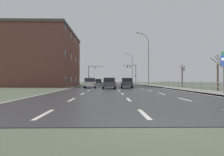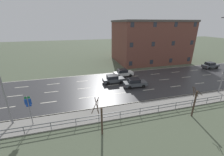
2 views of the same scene
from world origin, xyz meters
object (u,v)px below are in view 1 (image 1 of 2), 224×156
at_px(car_near_left, 127,83).
at_px(car_distant, 109,83).
at_px(car_far_left, 98,82).
at_px(car_mid_centre, 127,82).
at_px(street_lamp_midground, 148,60).
at_px(brick_building, 42,59).
at_px(street_lamp_distant, 132,69).
at_px(highway_sign, 223,67).
at_px(traffic_signal_left, 91,72).
at_px(car_far_right, 90,83).
at_px(traffic_signal_right, 133,71).

bearing_deg(car_near_left, car_distant, -128.16).
distance_m(car_far_left, car_mid_centre, 8.55).
distance_m(street_lamp_midground, brick_building, 23.08).
distance_m(street_lamp_distant, highway_sign, 57.88).
relative_size(traffic_signal_left, brick_building, 0.31).
distance_m(traffic_signal_left, car_mid_centre, 15.94).
bearing_deg(car_mid_centre, car_far_right, -110.86).
bearing_deg(car_distant, highway_sign, -51.69).
xyz_separation_m(street_lamp_midground, traffic_signal_right, (-0.52, 22.80, -1.37)).
bearing_deg(car_far_left, car_far_right, -92.77).
bearing_deg(car_near_left, car_far_left, 106.72).
xyz_separation_m(street_lamp_distant, car_mid_centre, (-3.25, -16.48, -4.57)).
bearing_deg(brick_building, traffic_signal_right, 45.70).
distance_m(highway_sign, car_distant, 15.49).
bearing_deg(car_distant, car_far_right, 134.58).
xyz_separation_m(highway_sign, traffic_signal_left, (-15.39, 52.22, 1.72)).
relative_size(highway_sign, traffic_signal_left, 0.59).
height_order(traffic_signal_left, car_far_left, traffic_signal_left).
height_order(highway_sign, car_far_left, highway_sign).
xyz_separation_m(street_lamp_distant, traffic_signal_right, (-0.50, -7.24, -1.03)).
height_order(car_far_left, car_distant, same).
bearing_deg(street_lamp_midground, car_far_left, 136.53).
bearing_deg(car_far_right, car_mid_centre, 70.01).
bearing_deg(car_far_right, brick_building, 130.85).
distance_m(street_lamp_midground, traffic_signal_left, 28.45).
xyz_separation_m(car_far_left, brick_building, (-11.73, -11.07, 4.99)).
relative_size(street_lamp_midground, car_distant, 2.85).
height_order(traffic_signal_right, car_mid_centre, traffic_signal_right).
xyz_separation_m(highway_sign, brick_building, (-24.03, 27.45, 3.46)).
distance_m(highway_sign, brick_building, 36.65).
bearing_deg(highway_sign, car_mid_centre, 95.84).
bearing_deg(car_far_left, street_lamp_midground, -45.78).
relative_size(traffic_signal_left, car_far_right, 1.48).
relative_size(street_lamp_midground, traffic_signal_left, 1.90).
relative_size(street_lamp_distant, car_far_right, 2.65).
relative_size(street_lamp_midground, car_far_right, 2.81).
distance_m(car_far_right, car_far_left, 23.32).
xyz_separation_m(car_far_right, brick_building, (-11.54, 12.25, 4.99)).
xyz_separation_m(traffic_signal_right, car_near_left, (-5.20, -35.21, -3.54)).
bearing_deg(traffic_signal_right, traffic_signal_left, 173.17).
relative_size(traffic_signal_left, car_near_left, 1.47).
bearing_deg(traffic_signal_left, car_distant, -81.64).
distance_m(highway_sign, car_mid_centre, 41.56).
bearing_deg(car_distant, street_lamp_distant, 79.67).
height_order(car_distant, car_mid_centre, same).
relative_size(car_mid_centre, car_near_left, 1.00).
height_order(car_mid_centre, brick_building, brick_building).
xyz_separation_m(car_mid_centre, car_near_left, (-2.46, -25.97, 0.00)).
relative_size(car_far_left, car_mid_centre, 0.99).
distance_m(street_lamp_midground, car_mid_centre, 14.79).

